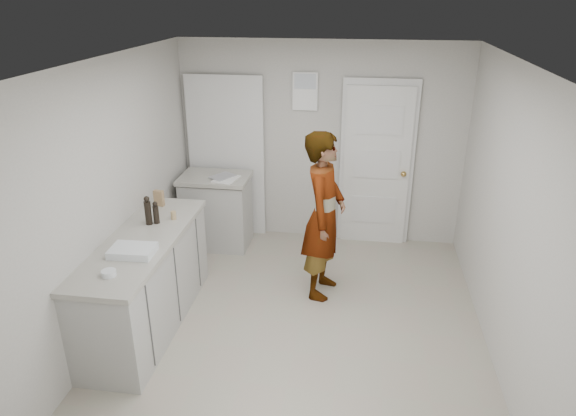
% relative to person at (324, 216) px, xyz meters
% --- Properties ---
extents(ground, '(4.00, 4.00, 0.00)m').
position_rel_person_xyz_m(ground, '(-0.16, -0.63, -0.89)').
color(ground, '#A39888').
rests_on(ground, ground).
extents(room_shell, '(4.00, 4.00, 4.00)m').
position_rel_person_xyz_m(room_shell, '(-0.34, 1.32, 0.14)').
color(room_shell, beige).
rests_on(room_shell, ground).
extents(main_counter, '(0.64, 1.96, 0.93)m').
position_rel_person_xyz_m(main_counter, '(-1.61, -0.83, -0.46)').
color(main_counter, '#B0B0AB').
rests_on(main_counter, ground).
extents(side_counter, '(0.84, 0.61, 0.93)m').
position_rel_person_xyz_m(side_counter, '(-1.41, 0.92, -0.46)').
color(side_counter, '#B0B0AB').
rests_on(side_counter, ground).
extents(person, '(0.52, 0.71, 1.78)m').
position_rel_person_xyz_m(person, '(0.00, 0.00, 0.00)').
color(person, silver).
rests_on(person, ground).
extents(cake_mix_box, '(0.11, 0.06, 0.17)m').
position_rel_person_xyz_m(cake_mix_box, '(-1.73, -0.06, 0.12)').
color(cake_mix_box, '#8B6445').
rests_on(cake_mix_box, main_counter).
extents(spice_jar, '(0.05, 0.05, 0.08)m').
position_rel_person_xyz_m(spice_jar, '(-1.46, -0.37, 0.08)').
color(spice_jar, tan).
rests_on(spice_jar, main_counter).
extents(oil_cruet_a, '(0.06, 0.06, 0.23)m').
position_rel_person_xyz_m(oil_cruet_a, '(-1.59, -0.49, 0.14)').
color(oil_cruet_a, black).
rests_on(oil_cruet_a, main_counter).
extents(oil_cruet_b, '(0.06, 0.06, 0.29)m').
position_rel_person_xyz_m(oil_cruet_b, '(-1.66, -0.52, 0.18)').
color(oil_cruet_b, black).
rests_on(oil_cruet_b, main_counter).
extents(baking_dish, '(0.38, 0.28, 0.07)m').
position_rel_person_xyz_m(baking_dish, '(-1.56, -1.13, 0.07)').
color(baking_dish, silver).
rests_on(baking_dish, main_counter).
extents(egg_bowl, '(0.12, 0.12, 0.04)m').
position_rel_person_xyz_m(egg_bowl, '(-1.59, -1.49, 0.06)').
color(egg_bowl, silver).
rests_on(egg_bowl, main_counter).
extents(papers, '(0.31, 0.36, 0.01)m').
position_rel_person_xyz_m(papers, '(-1.24, 0.83, 0.04)').
color(papers, white).
rests_on(papers, side_counter).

